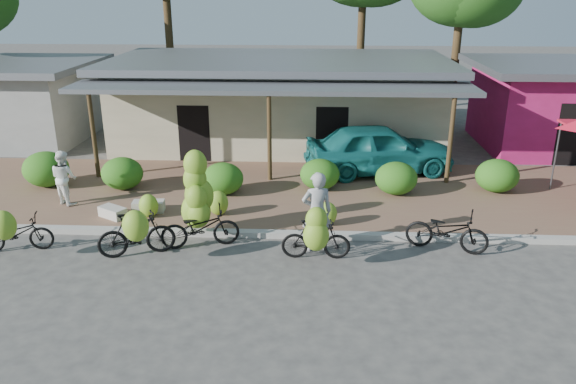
# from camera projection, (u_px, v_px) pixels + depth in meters

# --- Properties ---
(ground) EXTENTS (100.00, 100.00, 0.00)m
(ground) POSITION_uv_depth(u_px,v_px,m) (248.00, 275.00, 12.34)
(ground) COLOR #42403D
(ground) RESTS_ON ground
(sidewalk) EXTENTS (60.00, 6.00, 0.12)m
(sidewalk) POSITION_uv_depth(u_px,v_px,m) (267.00, 193.00, 17.00)
(sidewalk) COLOR brown
(sidewalk) RESTS_ON ground
(curb) EXTENTS (60.00, 0.25, 0.15)m
(curb) POSITION_uv_depth(u_px,v_px,m) (257.00, 234.00, 14.18)
(curb) COLOR #A8A399
(curb) RESTS_ON ground
(shop_main) EXTENTS (13.00, 8.50, 3.35)m
(shop_main) POSITION_uv_depth(u_px,v_px,m) (279.00, 101.00, 21.98)
(shop_main) COLOR beige
(shop_main) RESTS_ON ground
(shop_pink) EXTENTS (6.00, 6.00, 3.25)m
(shop_pink) POSITION_uv_depth(u_px,v_px,m) (552.00, 104.00, 21.56)
(shop_pink) COLOR #B71C62
(shop_pink) RESTS_ON ground
(shop_grey) EXTENTS (7.00, 6.00, 3.15)m
(shop_grey) POSITION_uv_depth(u_px,v_px,m) (7.00, 100.00, 22.59)
(shop_grey) COLOR #969591
(shop_grey) RESTS_ON ground
(hedge_0) EXTENTS (1.40, 1.26, 1.09)m
(hedge_0) POSITION_uv_depth(u_px,v_px,m) (46.00, 169.00, 17.24)
(hedge_0) COLOR #1D6316
(hedge_0) RESTS_ON sidewalk
(hedge_1) EXTENTS (1.26, 1.14, 0.98)m
(hedge_1) POSITION_uv_depth(u_px,v_px,m) (122.00, 173.00, 17.03)
(hedge_1) COLOR #1D6316
(hedge_1) RESTS_ON sidewalk
(hedge_2) EXTENTS (1.22, 1.10, 0.95)m
(hedge_2) POSITION_uv_depth(u_px,v_px,m) (223.00, 179.00, 16.62)
(hedge_2) COLOR #1D6316
(hedge_2) RESTS_ON sidewalk
(hedge_3) EXTENTS (1.20, 1.08, 0.94)m
(hedge_3) POSITION_uv_depth(u_px,v_px,m) (320.00, 174.00, 17.02)
(hedge_3) COLOR #1D6316
(hedge_3) RESTS_ON sidewalk
(hedge_4) EXTENTS (1.25, 1.13, 0.98)m
(hedge_4) POSITION_uv_depth(u_px,v_px,m) (396.00, 178.00, 16.61)
(hedge_4) COLOR #1D6316
(hedge_4) RESTS_ON sidewalk
(hedge_5) EXTENTS (1.28, 1.15, 1.00)m
(hedge_5) POSITION_uv_depth(u_px,v_px,m) (497.00, 176.00, 16.80)
(hedge_5) COLOR #1D6316
(hedge_5) RESTS_ON sidewalk
(bike_far_left) EXTENTS (1.78, 1.33, 1.29)m
(bike_far_left) POSITION_uv_depth(u_px,v_px,m) (14.00, 232.00, 13.18)
(bike_far_left) COLOR black
(bike_far_left) RESTS_ON ground
(bike_left) EXTENTS (1.86, 1.40, 1.39)m
(bike_left) POSITION_uv_depth(u_px,v_px,m) (136.00, 233.00, 12.92)
(bike_left) COLOR black
(bike_left) RESTS_ON ground
(bike_center) EXTENTS (2.00, 1.41, 2.29)m
(bike_center) POSITION_uv_depth(u_px,v_px,m) (198.00, 210.00, 13.63)
(bike_center) COLOR black
(bike_center) RESTS_ON ground
(bike_right) EXTENTS (1.60, 1.12, 1.52)m
(bike_right) POSITION_uv_depth(u_px,v_px,m) (316.00, 237.00, 12.68)
(bike_right) COLOR black
(bike_right) RESTS_ON ground
(bike_far_right) EXTENTS (2.05, 1.22, 1.02)m
(bike_far_right) POSITION_uv_depth(u_px,v_px,m) (447.00, 231.00, 13.32)
(bike_far_right) COLOR black
(bike_far_right) RESTS_ON ground
(loose_banana_a) EXTENTS (0.52, 0.44, 0.65)m
(loose_banana_a) POSITION_uv_depth(u_px,v_px,m) (149.00, 206.00, 14.99)
(loose_banana_a) COLOR #69A529
(loose_banana_a) RESTS_ON sidewalk
(loose_banana_b) EXTENTS (0.55, 0.46, 0.68)m
(loose_banana_b) POSITION_uv_depth(u_px,v_px,m) (218.00, 203.00, 15.13)
(loose_banana_b) COLOR #69A529
(loose_banana_b) RESTS_ON sidewalk
(loose_banana_c) EXTENTS (0.51, 0.43, 0.64)m
(loose_banana_c) POSITION_uv_depth(u_px,v_px,m) (327.00, 214.00, 14.49)
(loose_banana_c) COLOR #69A529
(loose_banana_c) RESTS_ON sidewalk
(sack_near) EXTENTS (0.89, 0.48, 0.30)m
(sack_near) POSITION_uv_depth(u_px,v_px,m) (149.00, 206.00, 15.42)
(sack_near) COLOR beige
(sack_near) RESTS_ON sidewalk
(sack_far) EXTENTS (0.84, 0.71, 0.28)m
(sack_far) POSITION_uv_depth(u_px,v_px,m) (113.00, 212.00, 15.04)
(sack_far) COLOR beige
(sack_far) RESTS_ON sidewalk
(vendor) EXTENTS (0.79, 0.59, 1.97)m
(vendor) POSITION_uv_depth(u_px,v_px,m) (317.00, 212.00, 13.16)
(vendor) COLOR #969696
(vendor) RESTS_ON ground
(bystander) EXTENTS (0.95, 0.90, 1.55)m
(bystander) POSITION_uv_depth(u_px,v_px,m) (64.00, 177.00, 15.79)
(bystander) COLOR white
(bystander) RESTS_ON sidewalk
(teal_van) EXTENTS (5.11, 2.84, 1.64)m
(teal_van) POSITION_uv_depth(u_px,v_px,m) (379.00, 149.00, 18.40)
(teal_van) COLOR #186D6C
(teal_van) RESTS_ON sidewalk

